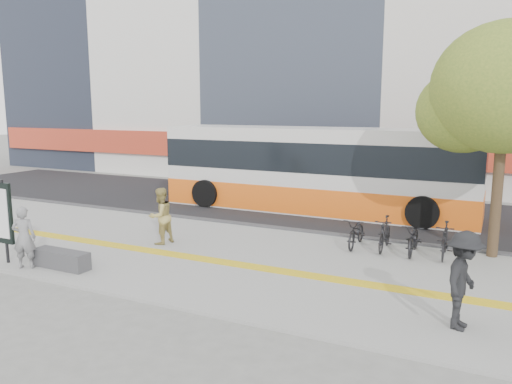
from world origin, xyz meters
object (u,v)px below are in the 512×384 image
at_px(street_tree, 505,91).
at_px(bus, 315,172).
at_px(pedestrian_tan, 161,216).
at_px(bench, 61,259).
at_px(signboard, 4,215).
at_px(pedestrian_dark, 463,280).
at_px(seated_woman, 24,237).

distance_m(street_tree, bus, 7.97).
relative_size(street_tree, pedestrian_tan, 3.75).
height_order(bench, signboard, signboard).
relative_size(bench, signboard, 0.73).
height_order(bench, bus, bus).
bearing_deg(pedestrian_dark, seated_woman, 105.06).
bearing_deg(bus, pedestrian_dark, -56.29).
relative_size(signboard, pedestrian_dark, 1.20).
xyz_separation_m(signboard, pedestrian_dark, (10.96, 0.99, -0.37)).
xyz_separation_m(bench, bus, (3.34, 9.70, 1.28)).
bearing_deg(pedestrian_tan, bus, 172.59).
xyz_separation_m(seated_woman, pedestrian_dark, (10.16, 1.08, 0.12)).
distance_m(bus, pedestrian_dark, 10.86).
bearing_deg(pedestrian_tan, signboard, -24.53).
bearing_deg(signboard, bench, 10.81).
xyz_separation_m(pedestrian_tan, pedestrian_dark, (8.47, -2.30, 0.08)).
bearing_deg(bench, signboard, -169.19).
distance_m(street_tree, pedestrian_tan, 10.06).
relative_size(bench, pedestrian_tan, 0.95).
xyz_separation_m(street_tree, pedestrian_dark, (-0.42, -5.34, -3.52)).
relative_size(street_tree, bus, 0.52).
height_order(bench, pedestrian_tan, pedestrian_tan).
bearing_deg(seated_woman, street_tree, -176.46).
relative_size(street_tree, pedestrian_dark, 3.44).
bearing_deg(pedestrian_dark, bench, 103.15).
bearing_deg(pedestrian_dark, bus, 42.70).
distance_m(bench, street_tree, 12.23).
relative_size(bench, street_tree, 0.25).
relative_size(seated_woman, pedestrian_tan, 0.95).
xyz_separation_m(bench, signboard, (-1.60, -0.31, 1.06)).
bearing_deg(pedestrian_dark, signboard, 104.13).
bearing_deg(pedestrian_tan, seated_woman, -13.93).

